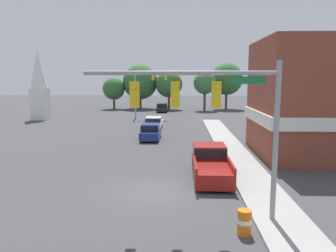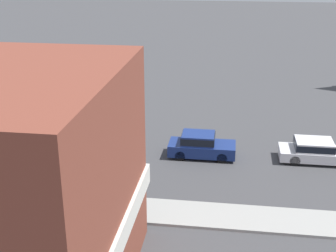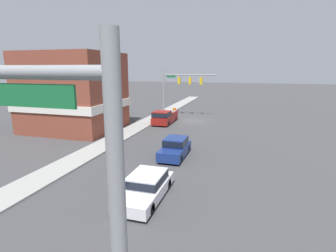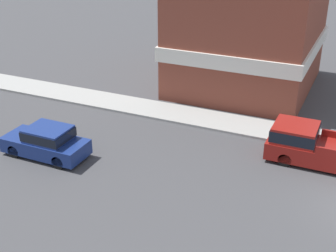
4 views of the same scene
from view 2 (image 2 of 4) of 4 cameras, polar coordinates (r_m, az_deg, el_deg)
name	(u,v)px [view 2 (image 2 of 4)]	position (r m, az deg, el deg)	size (l,w,h in m)	color
car_lead	(201,145)	(30.34, 3.99, -2.29)	(1.83, 4.30, 1.58)	black
car_second_ahead	(316,150)	(31.08, 17.60, -2.84)	(1.94, 4.80, 1.41)	black
corner_brick_building	(2,196)	(18.08, -19.55, -8.05)	(10.26, 8.97, 8.93)	brown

